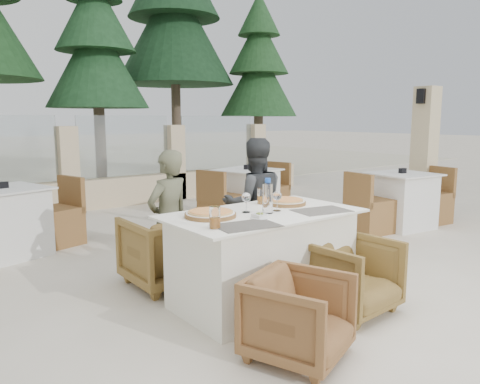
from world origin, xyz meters
TOP-DOWN VIEW (x-y plane):
  - ground at (0.00, 0.00)m, footprint 80.00×80.00m
  - perimeter_wall_far at (0.00, 4.80)m, footprint 10.00×0.34m
  - lantern_pillar at (4.20, 1.00)m, footprint 0.34×0.34m
  - pine_centre at (1.50, 7.20)m, footprint 2.20×2.20m
  - pine_mid_right at (3.80, 7.80)m, footprint 2.99×2.99m
  - pine_far_right at (5.50, 6.50)m, footprint 1.98×1.98m
  - dining_table at (-0.02, -0.11)m, footprint 1.60×0.90m
  - placemat_near_left at (-0.42, -0.40)m, footprint 0.49×0.37m
  - placemat_near_right at (0.40, -0.36)m, footprint 0.50×0.38m
  - pizza_left at (-0.46, 0.00)m, footprint 0.53×0.53m
  - pizza_right at (0.37, 0.03)m, footprint 0.46×0.46m
  - water_bottle at (-0.01, -0.16)m, footprint 0.11×0.11m
  - wine_glass_centre at (-0.13, -0.03)m, footprint 0.09×0.09m
  - wine_glass_near at (0.11, -0.14)m, footprint 0.10×0.10m
  - beer_glass_left at (-0.64, -0.33)m, footprint 0.08×0.08m
  - beer_glass_right at (0.21, 0.18)m, footprint 0.08×0.08m
  - olive_dish at (-0.18, -0.27)m, footprint 0.14×0.14m
  - armchair_far_left at (-0.43, 0.77)m, footprint 0.70×0.72m
  - armchair_far_right at (0.42, 0.80)m, footprint 0.78×0.80m
  - armchair_near_left at (-0.43, -0.94)m, footprint 0.76×0.77m
  - armchair_near_right at (0.43, -0.67)m, footprint 0.67×0.69m
  - diner_left at (-0.46, 0.66)m, footprint 0.52×0.40m
  - diner_right at (0.51, 0.63)m, footprint 0.80×0.72m
  - bg_table_a at (-1.39, 2.65)m, footprint 1.80×1.22m
  - bg_table_b at (1.91, 2.49)m, footprint 1.79×1.21m
  - bg_table_c at (3.30, 0.77)m, footprint 1.73×1.03m

SIDE VIEW (x-z plane):
  - ground at x=0.00m, z-range 0.00..0.00m
  - armchair_near_left at x=-0.43m, z-range 0.00..0.55m
  - armchair_near_right at x=0.43m, z-range 0.00..0.59m
  - armchair_far_right at x=0.42m, z-range 0.00..0.62m
  - armchair_far_left at x=-0.43m, z-range 0.00..0.65m
  - dining_table at x=-0.02m, z-range 0.00..0.77m
  - bg_table_a at x=-1.39m, z-range 0.00..0.77m
  - bg_table_b at x=1.91m, z-range 0.00..0.77m
  - bg_table_c at x=3.30m, z-range 0.00..0.77m
  - diner_left at x=-0.46m, z-range 0.00..1.26m
  - diner_right at x=0.51m, z-range 0.00..1.33m
  - placemat_near_left at x=-0.42m, z-range 0.77..0.77m
  - placemat_near_right at x=0.40m, z-range 0.77..0.77m
  - olive_dish at x=-0.18m, z-range 0.77..0.81m
  - pizza_right at x=0.37m, z-range 0.77..0.82m
  - pizza_left at x=-0.46m, z-range 0.77..0.82m
  - perimeter_wall_far at x=0.00m, z-range 0.00..1.60m
  - beer_glass_right at x=0.21m, z-range 0.77..0.91m
  - beer_glass_left at x=-0.64m, z-range 0.77..0.93m
  - wine_glass_centre at x=-0.13m, z-range 0.77..0.95m
  - wine_glass_near at x=0.11m, z-range 0.77..0.95m
  - water_bottle at x=-0.01m, z-range 0.77..1.05m
  - lantern_pillar at x=4.20m, z-range 0.00..2.00m
  - pine_far_right at x=5.50m, z-range 0.00..4.50m
  - pine_centre at x=1.50m, z-range 0.00..5.00m
  - pine_mid_right at x=3.80m, z-range 0.00..6.80m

